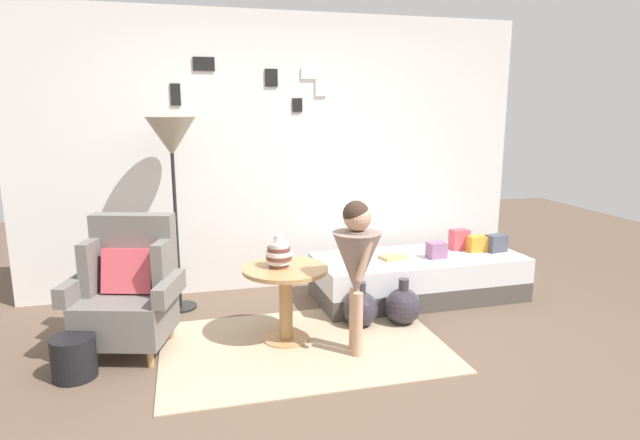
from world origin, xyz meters
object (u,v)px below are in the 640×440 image
at_px(floor_lamp, 172,144).
at_px(demijohn_near, 360,309).
at_px(daybed, 418,277).
at_px(magazine_basket, 74,357).
at_px(book_on_daybed, 392,257).
at_px(person_child, 357,258).
at_px(demijohn_far, 403,306).
at_px(armchair, 128,291).
at_px(side_table, 286,287).
at_px(vase_striped, 279,254).

height_order(floor_lamp, demijohn_near, floor_lamp).
xyz_separation_m(daybed, magazine_basket, (-2.81, -0.85, -0.06)).
relative_size(floor_lamp, demijohn_near, 4.47).
relative_size(floor_lamp, book_on_daybed, 7.55).
distance_m(person_child, demijohn_far, 0.89).
height_order(armchair, floor_lamp, floor_lamp).
height_order(armchair, book_on_daybed, armchair).
xyz_separation_m(side_table, person_child, (0.44, -0.35, 0.29)).
xyz_separation_m(vase_striped, person_child, (0.48, -0.37, 0.04)).
bearing_deg(book_on_daybed, daybed, 5.96).
xyz_separation_m(floor_lamp, person_child, (1.22, -1.24, -0.73)).
height_order(armchair, demijohn_near, armchair).
distance_m(demijohn_near, magazine_basket, 2.10).
xyz_separation_m(armchair, book_on_daybed, (2.21, 0.44, -0.02)).
relative_size(book_on_daybed, magazine_basket, 0.79).
relative_size(side_table, book_on_daybed, 2.90).
xyz_separation_m(floor_lamp, magazine_basket, (-0.66, -1.11, -1.30)).
xyz_separation_m(book_on_daybed, demijohn_far, (-0.11, -0.52, -0.26)).
xyz_separation_m(demijohn_near, magazine_basket, (-2.07, -0.34, -0.01)).
xyz_separation_m(side_table, book_on_daybed, (1.09, 0.60, -0.00)).
xyz_separation_m(daybed, book_on_daybed, (-0.27, -0.03, 0.22)).
distance_m(side_table, magazine_basket, 1.49).
relative_size(book_on_daybed, demijohn_far, 0.58).
bearing_deg(demijohn_near, armchair, 178.69).
bearing_deg(demijohn_far, demijohn_near, 174.17).
xyz_separation_m(floor_lamp, demijohn_far, (1.76, -0.81, -1.29)).
height_order(daybed, demijohn_near, daybed).
bearing_deg(side_table, armchair, 172.06).
relative_size(person_child, demijohn_far, 2.92).
relative_size(armchair, person_child, 0.87).
height_order(daybed, floor_lamp, floor_lamp).
height_order(person_child, demijohn_far, person_child).
height_order(book_on_daybed, demijohn_far, book_on_daybed).
relative_size(vase_striped, magazine_basket, 0.86).
distance_m(daybed, magazine_basket, 2.94).
bearing_deg(person_child, daybed, 46.35).
distance_m(daybed, book_on_daybed, 0.35).
bearing_deg(magazine_basket, armchair, 49.46).
bearing_deg(floor_lamp, magazine_basket, -120.85).
bearing_deg(magazine_basket, demijohn_near, 9.22).
distance_m(book_on_daybed, demijohn_near, 0.72).
bearing_deg(book_on_daybed, magazine_basket, -162.07).
bearing_deg(person_child, vase_striped, 142.56).
bearing_deg(daybed, armchair, -169.25).
relative_size(side_table, demijohn_near, 1.72).
distance_m(side_table, person_child, 0.63).
bearing_deg(side_table, magazine_basket, -171.31).
distance_m(side_table, book_on_daybed, 1.25).
distance_m(armchair, demijohn_near, 1.78).
bearing_deg(book_on_daybed, armchair, -168.67).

